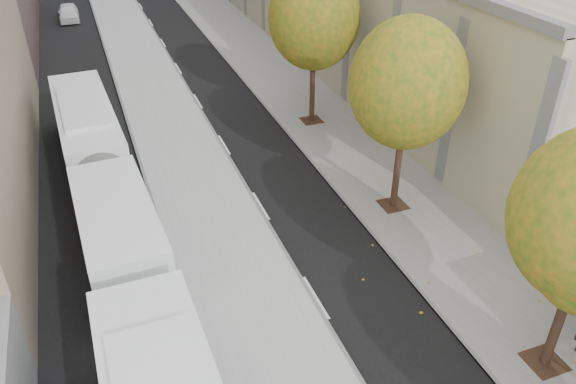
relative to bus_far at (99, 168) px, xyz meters
name	(u,v)px	position (x,y,z in m)	size (l,w,h in m)	color
bus_platform	(163,112)	(3.91, 8.10, -1.47)	(4.25, 150.00, 0.15)	#ADADAD
sidewalk	(294,94)	(11.91, 8.10, -1.50)	(4.75, 150.00, 0.08)	gray
tree_d	(407,84)	(11.38, -4.90, 3.93)	(4.40, 4.40, 7.60)	black
tree_e	(314,17)	(11.38, 4.10, 4.14)	(4.60, 4.60, 7.92)	black
bus_far	(99,168)	(0.00, 0.00, 0.00)	(3.37, 17.04, 2.82)	white
distant_car	(68,12)	(-0.26, 30.22, -0.86)	(1.61, 3.99, 1.36)	white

